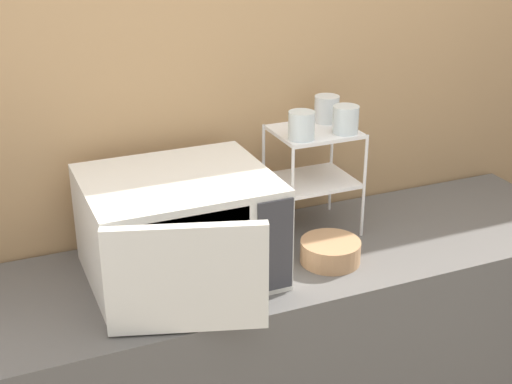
# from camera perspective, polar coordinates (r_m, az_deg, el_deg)

# --- Properties ---
(wall_back) EXTENTS (8.00, 0.06, 2.60)m
(wall_back) POSITION_cam_1_polar(r_m,az_deg,el_deg) (2.37, 0.75, 6.76)
(wall_back) COLOR tan
(wall_back) RESTS_ON ground_plane
(counter) EXTENTS (1.93, 0.58, 0.93)m
(counter) POSITION_cam_1_polar(r_m,az_deg,el_deg) (2.48, 3.80, -14.17)
(counter) COLOR #595654
(counter) RESTS_ON ground_plane
(microwave) EXTENTS (0.53, 0.58, 0.31)m
(microwave) POSITION_cam_1_polar(r_m,az_deg,el_deg) (2.03, -6.15, -2.95)
(microwave) COLOR silver
(microwave) RESTS_ON counter
(dish_rack) EXTENTS (0.26, 0.23, 0.34)m
(dish_rack) POSITION_cam_1_polar(r_m,az_deg,el_deg) (2.27, 4.63, 2.67)
(dish_rack) COLOR white
(dish_rack) RESTS_ON counter
(glass_front_left) EXTENTS (0.08, 0.08, 0.09)m
(glass_front_left) POSITION_cam_1_polar(r_m,az_deg,el_deg) (2.14, 3.66, 5.34)
(glass_front_left) COLOR silver
(glass_front_left) RESTS_ON dish_rack
(glass_back_right) EXTENTS (0.08, 0.08, 0.09)m
(glass_back_right) POSITION_cam_1_polar(r_m,az_deg,el_deg) (2.31, 5.68, 6.64)
(glass_back_right) COLOR silver
(glass_back_right) RESTS_ON dish_rack
(glass_front_right) EXTENTS (0.08, 0.08, 0.09)m
(glass_front_right) POSITION_cam_1_polar(r_m,az_deg,el_deg) (2.21, 7.19, 5.78)
(glass_front_right) COLOR silver
(glass_front_right) RESTS_ON dish_rack
(bowl) EXTENTS (0.18, 0.18, 0.07)m
(bowl) POSITION_cam_1_polar(r_m,az_deg,el_deg) (2.16, 5.96, -4.77)
(bowl) COLOR #AD7F56
(bowl) RESTS_ON counter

